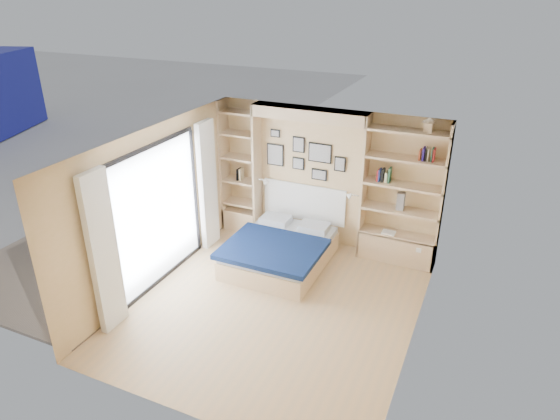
% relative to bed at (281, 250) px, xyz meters
% --- Properties ---
extents(ground, '(4.50, 4.50, 0.00)m').
position_rel_bed_xyz_m(ground, '(0.42, -1.18, -0.26)').
color(ground, tan).
rests_on(ground, ground).
extents(room_shell, '(4.50, 4.50, 4.50)m').
position_rel_bed_xyz_m(room_shell, '(0.04, 0.34, 0.82)').
color(room_shell, '#D8B281').
rests_on(room_shell, ground).
extents(bed, '(1.58, 2.04, 1.07)m').
position_rel_bed_xyz_m(bed, '(0.00, 0.00, 0.00)').
color(bed, beige).
rests_on(bed, ground).
extents(photo_gallery, '(1.48, 0.02, 0.82)m').
position_rel_bed_xyz_m(photo_gallery, '(-0.03, 1.04, 1.34)').
color(photo_gallery, black).
rests_on(photo_gallery, ground).
extents(reading_lamps, '(1.92, 0.12, 0.15)m').
position_rel_bed_xyz_m(reading_lamps, '(0.12, 0.82, 0.84)').
color(reading_lamps, silver).
rests_on(reading_lamps, ground).
extents(shelf_decor, '(3.47, 0.23, 2.03)m').
position_rel_bed_xyz_m(shelf_decor, '(1.49, 0.89, 1.43)').
color(shelf_decor, '#A51E1E').
rests_on(shelf_decor, ground).
extents(deck, '(3.20, 4.00, 0.05)m').
position_rel_bed_xyz_m(deck, '(-3.18, -1.18, -0.26)').
color(deck, '#6D5D50').
rests_on(deck, ground).
extents(deck_chair, '(0.62, 0.79, 0.70)m').
position_rel_bed_xyz_m(deck_chair, '(-2.83, -0.93, 0.07)').
color(deck_chair, tan).
rests_on(deck_chair, ground).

